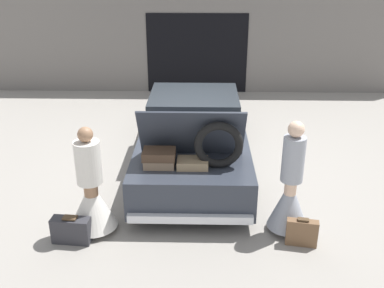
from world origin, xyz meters
The scene contains 7 objects.
ground_plane centered at (0.00, 0.00, 0.00)m, with size 40.00×40.00×0.00m, color gray.
garage_wall_back centered at (0.00, 4.73, 1.39)m, with size 12.00×0.14×2.80m.
car centered at (0.00, 0.00, 0.59)m, with size 1.93×4.89×1.67m.
person_left centered at (-1.41, -2.32, 0.57)m, with size 0.69×0.69×1.62m.
person_right centered at (1.41, -2.28, 0.61)m, with size 0.59×0.59×1.71m.
suitcase_beside_left_person centered at (-1.66, -2.63, 0.19)m, with size 0.56×0.25×0.41m.
suitcase_beside_right_person centered at (1.55, -2.62, 0.20)m, with size 0.45×0.20×0.42m.
Camera 1 is at (0.15, -7.85, 3.80)m, focal length 42.00 mm.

